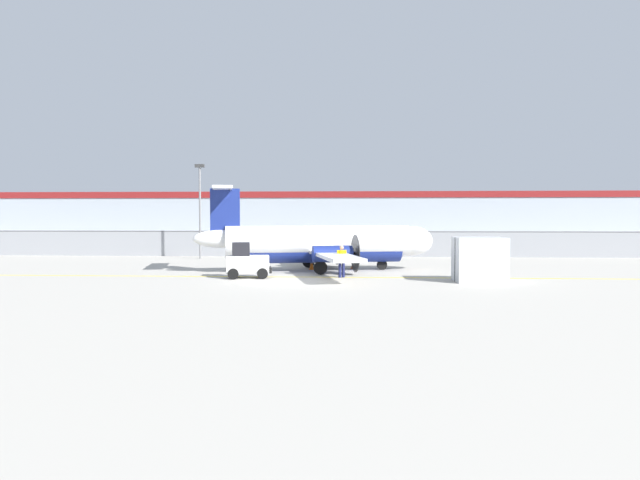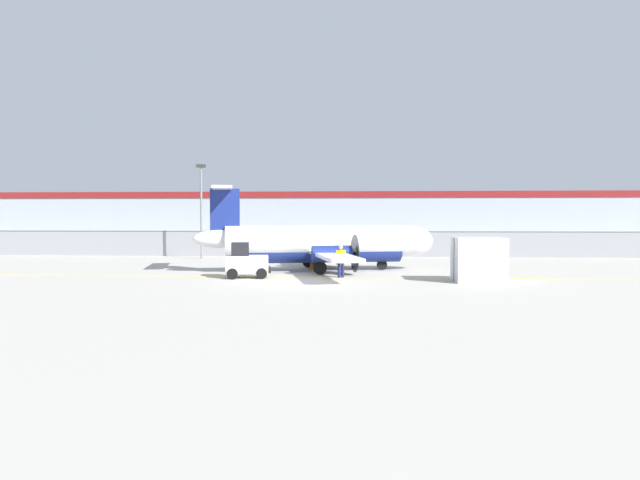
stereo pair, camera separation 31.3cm
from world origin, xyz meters
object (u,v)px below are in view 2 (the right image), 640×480
object	(u,v)px
traffic_cone_near_right	(312,264)
parked_car_2	(321,239)
ground_crew_worker	(341,260)
traffic_cone_near_left	(353,264)
commuter_airplane	(323,244)
baggage_tug	(246,262)
cargo_container	(479,260)
parked_car_1	(270,238)
parked_car_0	(180,241)
apron_light_pole	(201,203)
parked_car_3	(390,241)
parked_car_4	(462,242)

from	to	relation	value
traffic_cone_near_right	parked_car_2	world-z (taller)	parked_car_2
ground_crew_worker	traffic_cone_near_left	world-z (taller)	ground_crew_worker
commuter_airplane	parked_car_2	xyz separation A→B (m)	(-1.87, 26.43, -0.71)
baggage_tug	cargo_container	distance (m)	11.86
baggage_tug	parked_car_1	world-z (taller)	baggage_tug
parked_car_0	cargo_container	bearing A→B (deg)	-53.12
cargo_container	traffic_cone_near_left	bearing A→B (deg)	130.68
ground_crew_worker	traffic_cone_near_left	bearing A→B (deg)	149.89
traffic_cone_near_right	cargo_container	bearing A→B (deg)	-34.57
baggage_tug	traffic_cone_near_left	distance (m)	8.16
parked_car_2	apron_light_pole	distance (m)	19.18
traffic_cone_near_left	traffic_cone_near_right	xyz separation A→B (m)	(-2.54, -0.86, 0.00)
parked_car_2	parked_car_3	bearing A→B (deg)	154.74
cargo_container	traffic_cone_near_right	bearing A→B (deg)	144.03
commuter_airplane	traffic_cone_near_right	xyz separation A→B (m)	(-0.74, 0.71, -1.29)
parked_car_3	apron_light_pole	xyz separation A→B (m)	(-15.19, -13.69, 3.41)
parked_car_2	traffic_cone_near_left	bearing A→B (deg)	98.51
parked_car_4	cargo_container	bearing A→B (deg)	82.96
traffic_cone_near_left	apron_light_pole	bearing A→B (deg)	146.48
commuter_airplane	apron_light_pole	distance (m)	14.00
cargo_container	apron_light_pole	world-z (taller)	apron_light_pole
ground_crew_worker	parked_car_1	distance (m)	34.69
traffic_cone_near_left	parked_car_4	world-z (taller)	parked_car_4
parked_car_0	parked_car_4	bearing A→B (deg)	-6.81
traffic_cone_near_right	parked_car_2	xyz separation A→B (m)	(-1.13, 25.71, 0.58)
parked_car_0	apron_light_pole	distance (m)	13.59
cargo_container	apron_light_pole	bearing A→B (deg)	139.38
parked_car_3	parked_car_4	bearing A→B (deg)	-30.18
ground_crew_worker	parked_car_0	world-z (taller)	same
ground_crew_worker	parked_car_1	world-z (taller)	same
traffic_cone_near_right	baggage_tug	bearing A→B (deg)	-120.99
commuter_airplane	parked_car_4	world-z (taller)	commuter_airplane
commuter_airplane	ground_crew_worker	world-z (taller)	commuter_airplane
apron_light_pole	parked_car_4	bearing A→B (deg)	26.51
baggage_tug	traffic_cone_near_left	bearing A→B (deg)	36.37
parked_car_0	apron_light_pole	bearing A→B (deg)	-69.81
baggage_tug	traffic_cone_near_right	distance (m)	5.93
traffic_cone_near_right	commuter_airplane	bearing A→B (deg)	-43.86
ground_crew_worker	parked_car_4	size ratio (longest dim) A/B	0.40
parked_car_0	commuter_airplane	bearing A→B (deg)	-58.54
apron_light_pole	ground_crew_worker	bearing A→B (deg)	-49.61
commuter_airplane	cargo_container	bearing A→B (deg)	-46.83
commuter_airplane	ground_crew_worker	xyz separation A→B (m)	(1.18, -3.76, -0.65)
cargo_container	apron_light_pole	size ratio (longest dim) A/B	0.34
parked_car_0	parked_car_2	world-z (taller)	same
parked_car_1	traffic_cone_near_left	bearing A→B (deg)	-70.63
ground_crew_worker	parked_car_3	bearing A→B (deg)	148.03
commuter_airplane	parked_car_1	bearing A→B (deg)	91.62
cargo_container	traffic_cone_near_right	size ratio (longest dim) A/B	3.83
parked_car_3	parked_car_2	bearing A→B (deg)	147.42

